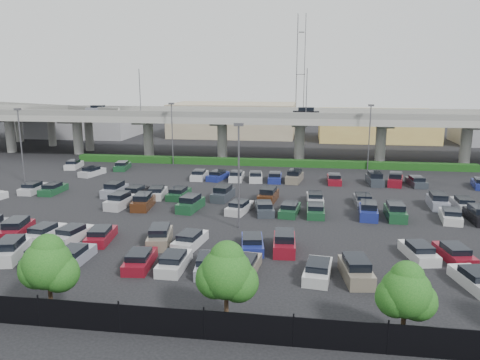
% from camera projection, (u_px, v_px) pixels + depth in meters
% --- Properties ---
extents(ground, '(280.00, 280.00, 0.00)m').
position_uv_depth(ground, '(249.00, 206.00, 53.66)').
color(ground, black).
extents(overpass, '(150.00, 13.00, 15.80)m').
position_uv_depth(overpass, '(271.00, 120.00, 83.09)').
color(overpass, gray).
rests_on(overpass, ground).
extents(on_ramp, '(50.93, 30.13, 8.80)m').
position_uv_depth(on_ramp, '(36.00, 113.00, 101.11)').
color(on_ramp, gray).
rests_on(on_ramp, ground).
extents(hedge, '(66.00, 1.60, 1.10)m').
position_uv_depth(hedge, '(268.00, 162.00, 77.69)').
color(hedge, '#103910').
rests_on(hedge, ground).
extents(fence, '(70.00, 0.10, 2.00)m').
position_uv_depth(fence, '(186.00, 324.00, 26.43)').
color(fence, black).
rests_on(fence, ground).
extents(tree_row, '(65.07, 3.66, 5.94)m').
position_uv_depth(tree_row, '(204.00, 271.00, 27.18)').
color(tree_row, '#332316').
rests_on(tree_row, ground).
extents(parked_cars, '(63.14, 41.66, 1.67)m').
position_uv_depth(parked_cars, '(248.00, 213.00, 48.87)').
color(parked_cars, navy).
rests_on(parked_cars, ground).
extents(light_poles, '(66.90, 48.38, 10.30)m').
position_uv_depth(light_poles, '(217.00, 149.00, 54.82)').
color(light_poles, '#515156').
rests_on(light_poles, ground).
extents(distant_buildings, '(138.00, 24.00, 9.00)m').
position_uv_depth(distant_buildings, '(334.00, 123.00, 110.79)').
color(distant_buildings, gray).
rests_on(distant_buildings, ground).
extents(comm_tower, '(2.40, 2.40, 30.00)m').
position_uv_depth(comm_tower, '(301.00, 72.00, 121.17)').
color(comm_tower, '#515156').
rests_on(comm_tower, ground).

